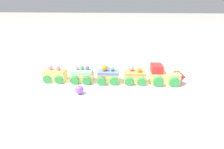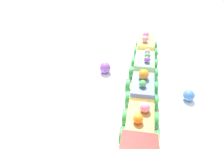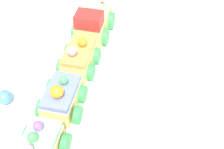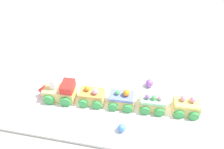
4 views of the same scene
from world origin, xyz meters
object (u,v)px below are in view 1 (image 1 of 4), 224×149
at_px(cake_car_mint, 82,76).
at_px(cake_car_blueberry, 108,76).
at_px(cake_train_locomotive, 166,76).
at_px(cake_car_lemon, 55,75).
at_px(cake_car_caramel, 135,77).
at_px(gumball_purple, 79,90).
at_px(gumball_blue, 107,69).

bearing_deg(cake_car_mint, cake_car_blueberry, -0.16).
relative_size(cake_car_blueberry, cake_car_mint, 1.00).
height_order(cake_train_locomotive, cake_car_lemon, cake_train_locomotive).
bearing_deg(cake_car_caramel, gumball_purple, -152.20).
relative_size(cake_car_lemon, gumball_purple, 2.83).
distance_m(cake_car_mint, gumball_purple, 0.09).
height_order(cake_car_blueberry, gumball_purple, cake_car_blueberry).
height_order(cake_car_caramel, cake_car_blueberry, cake_car_blueberry).
distance_m(cake_car_lemon, gumball_blue, 0.20).
height_order(cake_car_blueberry, cake_car_lemon, cake_car_blueberry).
relative_size(cake_car_caramel, gumball_blue, 3.19).
xyz_separation_m(cake_train_locomotive, cake_car_mint, (-0.30, -0.01, -0.00)).
distance_m(cake_train_locomotive, cake_car_caramel, 0.11).
relative_size(cake_train_locomotive, gumball_purple, 4.45).
bearing_deg(cake_car_lemon, gumball_blue, 27.89).
xyz_separation_m(cake_car_mint, cake_car_lemon, (-0.10, -0.00, 0.00)).
distance_m(cake_car_caramel, cake_car_lemon, 0.28).
bearing_deg(cake_car_blueberry, cake_train_locomotive, 0.01).
bearing_deg(cake_car_mint, gumball_blue, 49.22).
xyz_separation_m(cake_train_locomotive, gumball_blue, (-0.22, 0.09, -0.01)).
bearing_deg(cake_train_locomotive, cake_car_mint, 179.96).
bearing_deg(gumball_blue, cake_car_mint, -128.14).
relative_size(cake_train_locomotive, cake_car_mint, 1.57).
bearing_deg(cake_car_lemon, cake_car_mint, 0.23).
height_order(cake_train_locomotive, cake_car_blueberry, cake_train_locomotive).
height_order(gumball_purple, gumball_blue, gumball_purple).
distance_m(gumball_purple, gumball_blue, 0.20).
distance_m(cake_car_caramel, cake_car_mint, 0.19).
bearing_deg(cake_car_caramel, cake_train_locomotive, -0.05).
bearing_deg(gumball_blue, cake_car_caramel, -39.67).
xyz_separation_m(cake_car_blueberry, gumball_purple, (-0.08, -0.10, -0.01)).
bearing_deg(cake_car_caramel, cake_car_mint, 179.96).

